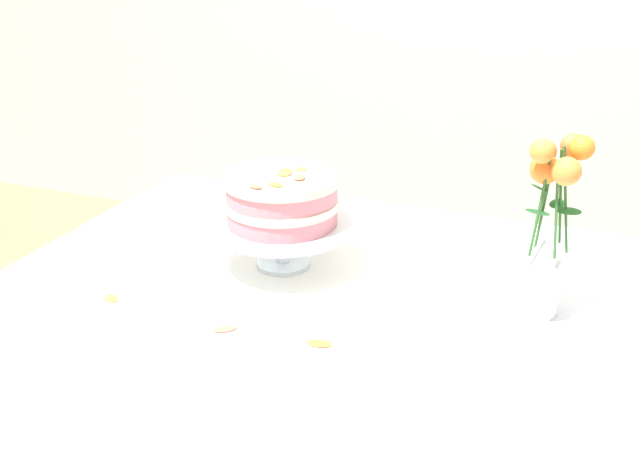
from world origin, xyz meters
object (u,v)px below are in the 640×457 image
object	(u,v)px
dining_table	(344,341)
flower_vase	(546,235)
cake_stand	(282,230)
layer_cake	(282,198)

from	to	relation	value
dining_table	flower_vase	size ratio (longest dim) A/B	4.14
dining_table	cake_stand	bearing A→B (deg)	152.23
dining_table	layer_cake	xyz separation A→B (m)	(-0.17, 0.09, 0.24)
dining_table	flower_vase	distance (m)	0.43
cake_stand	layer_cake	distance (m)	0.07
dining_table	layer_cake	distance (m)	0.31
cake_stand	layer_cake	xyz separation A→B (m)	(0.00, -0.00, 0.07)
flower_vase	cake_stand	bearing A→B (deg)	179.81
dining_table	cake_stand	xyz separation A→B (m)	(-0.17, 0.09, 0.17)
layer_cake	dining_table	bearing A→B (deg)	-27.77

